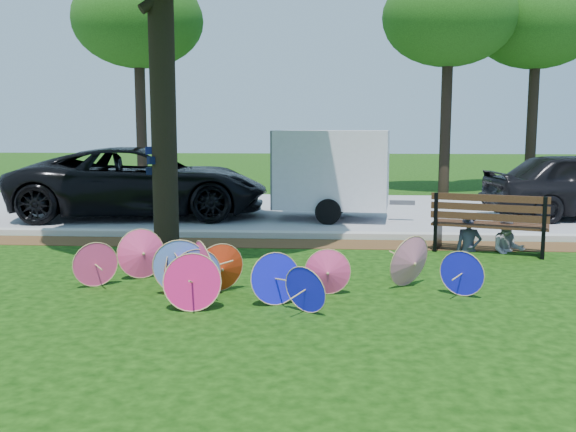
% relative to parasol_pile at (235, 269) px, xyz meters
% --- Properties ---
extents(ground, '(90.00, 90.00, 0.00)m').
position_rel_parasol_pile_xyz_m(ground, '(0.13, -0.71, -0.35)').
color(ground, black).
rests_on(ground, ground).
extents(mulch_strip, '(90.00, 1.00, 0.01)m').
position_rel_parasol_pile_xyz_m(mulch_strip, '(0.13, 3.79, -0.35)').
color(mulch_strip, '#472D16').
rests_on(mulch_strip, ground).
extents(curb, '(90.00, 0.30, 0.12)m').
position_rel_parasol_pile_xyz_m(curb, '(0.13, 4.49, -0.29)').
color(curb, '#B7B5AD').
rests_on(curb, ground).
extents(street, '(90.00, 8.00, 0.01)m').
position_rel_parasol_pile_xyz_m(street, '(0.13, 8.64, -0.35)').
color(street, gray).
rests_on(street, ground).
extents(parasol_pile, '(5.72, 2.19, 0.79)m').
position_rel_parasol_pile_xyz_m(parasol_pile, '(0.00, 0.00, 0.00)').
color(parasol_pile, red).
rests_on(parasol_pile, ground).
extents(black_van, '(6.56, 3.67, 1.73)m').
position_rel_parasol_pile_xyz_m(black_van, '(-3.43, 7.26, 0.51)').
color(black_van, black).
rests_on(black_van, ground).
extents(cargo_trailer, '(2.82, 1.97, 2.46)m').
position_rel_parasol_pile_xyz_m(cargo_trailer, '(1.32, 7.12, 0.87)').
color(cargo_trailer, silver).
rests_on(cargo_trailer, ground).
extents(park_bench, '(2.18, 1.38, 1.06)m').
position_rel_parasol_pile_xyz_m(park_bench, '(4.15, 3.23, 0.18)').
color(park_bench, black).
rests_on(park_bench, ground).
extents(person_left, '(0.48, 0.32, 1.28)m').
position_rel_parasol_pile_xyz_m(person_left, '(3.80, 3.28, 0.29)').
color(person_left, '#3B3E51').
rests_on(person_left, ground).
extents(person_right, '(0.65, 0.52, 1.26)m').
position_rel_parasol_pile_xyz_m(person_right, '(4.50, 3.28, 0.27)').
color(person_right, '#B3B3BC').
rests_on(person_right, ground).
extents(bg_trees, '(17.94, 5.61, 7.40)m').
position_rel_parasol_pile_xyz_m(bg_trees, '(2.71, 13.99, 5.41)').
color(bg_trees, black).
rests_on(bg_trees, ground).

